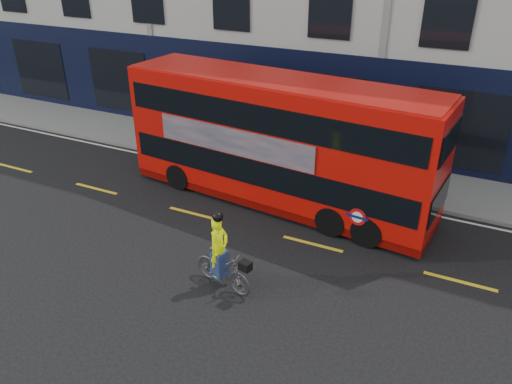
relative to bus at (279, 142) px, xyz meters
The scene contains 7 objects.
ground 4.51m from the bus, 60.73° to the right, with size 120.00×120.00×0.00m, color black.
pavement 4.13m from the bus, 57.10° to the left, with size 60.00×3.00×0.12m, color slate.
kerb 3.20m from the bus, 37.86° to the left, with size 60.00×0.12×0.13m, color slate.
road_edge_line 3.11m from the bus, 31.96° to the left, with size 58.00×0.10×0.01m, color silver.
lane_dashes 3.49m from the bus, 45.45° to the right, with size 58.00×0.12×0.01m, color yellow, non-canonical shape.
bus is the anchor object (origin of this frame).
cyclist 5.01m from the bus, 83.30° to the right, with size 1.82×0.89×2.13m.
Camera 1 is at (3.75, -10.01, 7.93)m, focal length 35.00 mm.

